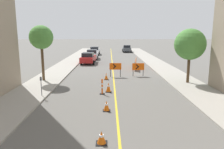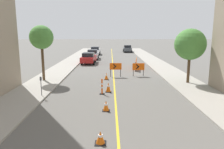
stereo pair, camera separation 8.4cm
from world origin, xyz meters
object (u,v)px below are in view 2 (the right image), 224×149
traffic_cone_farthest (106,76)px  street_tree_right_near (190,45)px  arrow_barricade_secondary (138,67)px  parked_car_curb_near (89,58)px  delineator_post_rear (102,88)px  parking_meter_near_curb (41,82)px  parked_car_curb_far (95,51)px  traffic_cone_third (100,138)px  arrow_barricade_primary (116,67)px  street_tree_left_near (41,38)px  traffic_cone_fourth (106,106)px  traffic_cone_fifth (108,87)px  parked_car_curb_mid (93,54)px  parked_car_opposite_side (127,49)px

traffic_cone_farthest → street_tree_right_near: size_ratio=0.14×
arrow_barricade_secondary → parked_car_curb_near: 11.00m
traffic_cone_farthest → arrow_barricade_secondary: 3.70m
delineator_post_rear → parking_meter_near_curb: size_ratio=0.85×
delineator_post_rear → parked_car_curb_far: size_ratio=0.26×
traffic_cone_third → street_tree_right_near: 13.04m
arrow_barricade_primary → street_tree_left_near: street_tree_left_near is taller
traffic_cone_fourth → parking_meter_near_curb: 5.36m
arrow_barricade_primary → arrow_barricade_secondary: 2.37m
traffic_cone_farthest → arrow_barricade_secondary: arrow_barricade_secondary is taller
traffic_cone_farthest → parked_car_curb_near: 11.21m
parking_meter_near_curb → arrow_barricade_primary: bearing=52.9°
traffic_cone_fifth → arrow_barricade_primary: (0.68, 5.73, 0.64)m
traffic_cone_third → delineator_post_rear: bearing=91.6°
delineator_post_rear → arrow_barricade_secondary: size_ratio=0.85×
traffic_cone_third → parked_car_curb_far: (-2.63, 35.93, 0.54)m
street_tree_left_near → street_tree_right_near: street_tree_left_near is taller
parked_car_curb_far → parking_meter_near_curb: (-1.75, -29.42, 0.27)m
arrow_barricade_secondary → parked_car_curb_near: size_ratio=0.31×
traffic_cone_third → traffic_cone_fourth: bearing=87.6°
traffic_cone_fifth → traffic_cone_farthest: size_ratio=1.13×
traffic_cone_farthest → parked_car_curb_mid: bearing=99.1°
parked_car_curb_far → street_tree_left_near: street_tree_left_near is taller
traffic_cone_third → parked_car_curb_far: size_ratio=0.12×
parked_car_curb_mid → parking_meter_near_curb: 22.05m
arrow_barricade_secondary → parked_car_curb_near: (-6.01, 9.21, -0.14)m
traffic_cone_third → parked_car_curb_near: parked_car_curb_near is taller
traffic_cone_farthest → parking_meter_near_curb: (-4.41, -5.70, 0.74)m
arrow_barricade_primary → parked_car_curb_mid: 15.36m
traffic_cone_farthest → parking_meter_near_curb: 7.24m
parked_car_opposite_side → parked_car_curb_near: bearing=-108.6°
traffic_cone_fourth → delineator_post_rear: 3.49m
delineator_post_rear → parked_car_opposite_side: size_ratio=0.26×
traffic_cone_farthest → delineator_post_rear: bearing=-92.6°
traffic_cone_third → arrow_barricade_secondary: bearing=76.7°
arrow_barricade_primary → parked_car_curb_far: parked_car_curb_far is taller
arrow_barricade_primary → delineator_post_rear: bearing=-99.8°
arrow_barricade_secondary → traffic_cone_fourth: bearing=-108.5°
traffic_cone_fourth → parked_car_curb_mid: parked_car_curb_mid is taller
traffic_cone_third → parked_car_opposite_side: parked_car_opposite_side is taller
arrow_barricade_secondary → parked_car_curb_mid: parked_car_curb_mid is taller
traffic_cone_fifth → traffic_cone_farthest: traffic_cone_fifth is taller
traffic_cone_fourth → traffic_cone_fifth: 4.04m
delineator_post_rear → parked_car_opposite_side: bearing=82.6°
parked_car_opposite_side → street_tree_left_near: (-10.01, -30.26, 3.17)m
parked_car_curb_near → parking_meter_near_curb: bearing=-92.9°
parked_car_opposite_side → street_tree_right_near: size_ratio=0.94×
parked_car_curb_mid → parked_car_opposite_side: same height
parked_car_curb_near → street_tree_right_near: bearing=-49.1°
arrow_barricade_secondary → parked_car_curb_mid: bearing=110.5°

